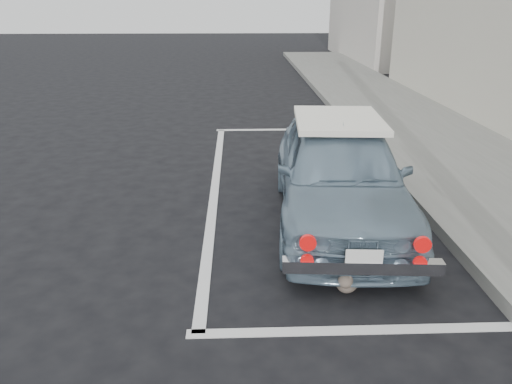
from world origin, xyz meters
TOP-DOWN VIEW (x-y plane):
  - ground at (0.00, 0.00)m, footprint 80.00×80.00m
  - pline_rear at (0.50, -0.50)m, footprint 3.00×0.12m
  - pline_front at (0.50, 6.50)m, footprint 3.00×0.12m
  - pline_side at (-0.90, 3.00)m, footprint 0.12×7.00m
  - retro_coupe at (0.69, 1.75)m, footprint 1.78×3.87m
  - cat at (0.48, 0.13)m, footprint 0.34×0.50m

SIDE VIEW (x-z plane):
  - ground at x=0.00m, z-range 0.00..0.00m
  - pline_rear at x=0.50m, z-range 0.00..0.01m
  - pline_front at x=0.50m, z-range 0.00..0.01m
  - pline_side at x=-0.90m, z-range 0.00..0.01m
  - cat at x=0.48m, z-range -0.01..0.27m
  - retro_coupe at x=0.69m, z-range 0.01..1.29m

